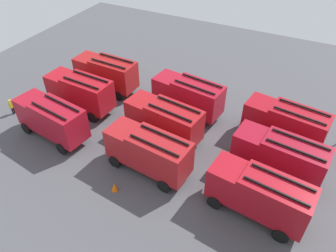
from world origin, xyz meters
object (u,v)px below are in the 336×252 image
Objects in this scene: fire_truck_0 at (285,122)px; fire_truck_7 at (149,151)px; fire_truck_8 at (51,118)px; fire_truck_1 at (188,95)px; fire_truck_2 at (106,72)px; fire_truck_4 at (164,120)px; fire_truck_5 at (80,91)px; fire_truck_6 at (259,193)px; firefighter_1 at (319,121)px; traffic_cone_0 at (114,187)px; fire_truck_3 at (279,155)px; firefighter_0 at (12,106)px.

fire_truck_0 and fire_truck_7 have the same top height.
fire_truck_0 and fire_truck_8 have the same top height.
fire_truck_1 is 1.02× the size of fire_truck_2.
fire_truck_5 is at bearing 5.68° from fire_truck_4.
fire_truck_0 is 20.69m from fire_truck_8.
fire_truck_2 is 0.98× the size of fire_truck_8.
fire_truck_0 is 1.03× the size of fire_truck_2.
fire_truck_6 and fire_truck_8 have the same top height.
fire_truck_1 is 12.64m from firefighter_1.
fire_truck_1 and fire_truck_5 have the same top height.
fire_truck_1 is 1.00× the size of fire_truck_6.
fire_truck_0 is at bearing -147.15° from fire_truck_8.
fire_truck_0 is 4.56m from firefighter_1.
firefighter_1 is at bearing -96.39° from fire_truck_6.
fire_truck_1 is at bearing -36.80° from fire_truck_6.
fire_truck_4 is 4.17m from fire_truck_7.
fire_truck_8 is 9.12m from traffic_cone_0.
fire_truck_4 is 1.02× the size of fire_truck_5.
fire_truck_3 is 1.00× the size of fire_truck_7.
fire_truck_3 is at bearing -145.82° from traffic_cone_0.
fire_truck_6 is 10.02× the size of traffic_cone_0.
fire_truck_1 is at bearing -153.90° from fire_truck_5.
fire_truck_8 is at bearing 32.97° from fire_truck_4.
fire_truck_0 and fire_truck_2 have the same top height.
fire_truck_0 is 1.00× the size of fire_truck_6.
fire_truck_8 is 6.45m from firefighter_0.
fire_truck_7 is at bearing 5.32° from fire_truck_6.
fire_truck_6 is at bearing 90.65° from fire_truck_3.
fire_truck_2 and fire_truck_4 have the same top height.
fire_truck_2 is at bearing -79.77° from fire_truck_8.
fire_truck_0 and fire_truck_3 have the same top height.
fire_truck_0 is 1.02× the size of fire_truck_5.
fire_truck_1 is 4.53m from fire_truck_4.
traffic_cone_0 is (10.22, 2.86, -1.78)m from fire_truck_6.
firefighter_0 is at bearing 0.95° from fire_truck_8.
fire_truck_8 is 4.39× the size of firefighter_1.
fire_truck_6 is at bearing 169.48° from fire_truck_5.
fire_truck_4 is 10.04× the size of traffic_cone_0.
fire_truck_0 is 1.00× the size of fire_truck_8.
fire_truck_2 is 4.43× the size of firefighter_0.
fire_truck_8 is at bearing 6.81° from fire_truck_6.
fire_truck_5 is at bearing 5.76° from fire_truck_3.
fire_truck_7 is at bearing 51.75° from fire_truck_0.
fire_truck_8 is at bearing 7.24° from fire_truck_7.
fire_truck_0 is 10.63m from fire_truck_4.
fire_truck_1 and fire_truck_3 have the same top height.
fire_truck_6 is 12.54m from firefighter_1.
fire_truck_1 is 4.54× the size of firefighter_0.
fire_truck_3 is at bearing 163.40° from fire_truck_1.
firefighter_1 is at bearing -128.63° from fire_truck_7.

